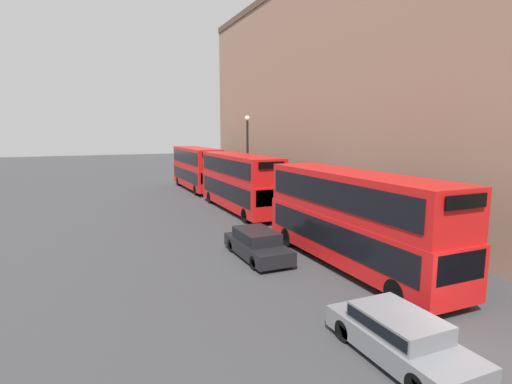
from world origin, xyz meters
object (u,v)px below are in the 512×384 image
at_px(pedestrian, 226,182).
at_px(bus_second_in_queue, 240,180).
at_px(bus_third_in_queue, 197,167).
at_px(car_dark_sedan, 400,335).
at_px(bus_leading, 353,216).
at_px(car_hatchback, 257,243).

bearing_deg(pedestrian, bus_second_in_queue, -104.23).
distance_m(bus_third_in_queue, car_dark_sedan, 32.93).
height_order(bus_leading, car_dark_sedan, bus_leading).
relative_size(bus_second_in_queue, car_hatchback, 2.45).
distance_m(bus_second_in_queue, car_dark_sedan, 20.84).
bearing_deg(car_hatchback, bus_second_in_queue, 72.84).
relative_size(bus_second_in_queue, car_dark_sedan, 2.55).
xyz_separation_m(bus_second_in_queue, car_hatchback, (-3.40, -11.01, -1.65)).
bearing_deg(bus_third_in_queue, car_dark_sedan, -95.93).
height_order(bus_leading, car_hatchback, bus_leading).
height_order(car_dark_sedan, pedestrian, pedestrian).
relative_size(bus_second_in_queue, pedestrian, 7.01).
relative_size(car_hatchback, pedestrian, 2.87).
bearing_deg(car_dark_sedan, bus_second_in_queue, 80.58).
height_order(bus_third_in_queue, car_dark_sedan, bus_third_in_queue).
relative_size(bus_third_in_queue, car_dark_sedan, 2.42).
bearing_deg(bus_leading, bus_third_in_queue, 90.00).
bearing_deg(bus_third_in_queue, bus_second_in_queue, -90.00).
xyz_separation_m(car_dark_sedan, pedestrian, (6.34, 32.06, 0.05)).
bearing_deg(bus_leading, car_dark_sedan, -117.38).
distance_m(bus_leading, car_dark_sedan, 7.58).
bearing_deg(bus_leading, pedestrian, 83.43).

